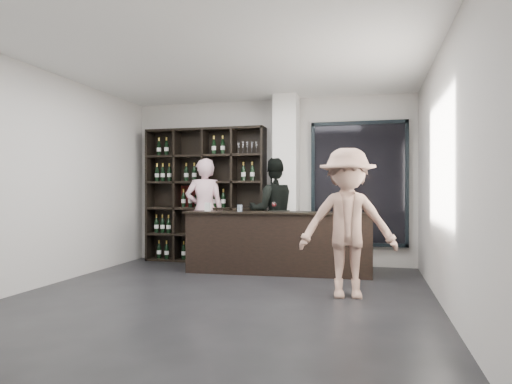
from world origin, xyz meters
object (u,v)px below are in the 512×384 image
(customer, at_px, (348,223))
(wine_shelf, at_px, (205,195))
(taster_black, at_px, (275,212))
(tasting_counter, at_px, (278,242))
(taster_pink, at_px, (204,211))

(customer, bearing_deg, wine_shelf, 132.88)
(taster_black, xyz_separation_m, customer, (1.30, -2.00, -0.03))
(tasting_counter, distance_m, taster_black, 0.81)
(customer, bearing_deg, taster_pink, 134.56)
(wine_shelf, bearing_deg, taster_black, -7.13)
(wine_shelf, distance_m, taster_black, 1.36)
(taster_pink, bearing_deg, customer, 123.57)
(wine_shelf, height_order, tasting_counter, wine_shelf)
(wine_shelf, height_order, customer, wine_shelf)
(wine_shelf, bearing_deg, customer, -39.55)
(taster_black, relative_size, customer, 1.03)
(tasting_counter, bearing_deg, taster_pink, 153.64)
(taster_pink, distance_m, taster_black, 1.27)
(taster_black, bearing_deg, wine_shelf, -18.49)
(tasting_counter, xyz_separation_m, taster_black, (-0.18, 0.65, 0.45))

